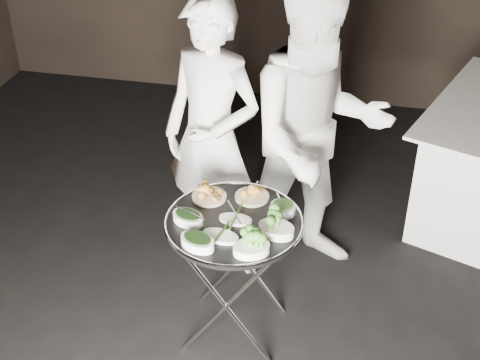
% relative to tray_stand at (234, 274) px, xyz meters
% --- Properties ---
extents(tray_stand, '(0.53, 0.45, 0.78)m').
position_rel_tray_stand_xyz_m(tray_stand, '(0.00, 0.00, 0.00)').
color(tray_stand, silver).
rests_on(tray_stand, floor).
extents(serving_tray, '(0.73, 0.73, 0.04)m').
position_rel_tray_stand_xyz_m(serving_tray, '(-0.00, -0.00, 0.35)').
color(serving_tray, black).
rests_on(serving_tray, tray_stand).
extents(potato_plate_a, '(0.19, 0.19, 0.07)m').
position_rel_tray_stand_xyz_m(potato_plate_a, '(-0.18, 0.17, 0.39)').
color(potato_plate_a, beige).
rests_on(potato_plate_a, serving_tray).
extents(potato_plate_b, '(0.19, 0.19, 0.07)m').
position_rel_tray_stand_xyz_m(potato_plate_b, '(0.05, 0.22, 0.39)').
color(potato_plate_b, beige).
rests_on(potato_plate_b, serving_tray).
extents(greens_bowl, '(0.14, 0.14, 0.08)m').
position_rel_tray_stand_xyz_m(greens_bowl, '(0.23, 0.12, 0.39)').
color(greens_bowl, silver).
rests_on(greens_bowl, serving_tray).
extents(asparagus_plate_a, '(0.18, 0.11, 0.04)m').
position_rel_tray_stand_xyz_m(asparagus_plate_a, '(0.01, 0.00, 0.37)').
color(asparagus_plate_a, silver).
rests_on(asparagus_plate_a, serving_tray).
extents(asparagus_plate_b, '(0.21, 0.14, 0.04)m').
position_rel_tray_stand_xyz_m(asparagus_plate_b, '(-0.03, -0.15, 0.37)').
color(asparagus_plate_b, silver).
rests_on(asparagus_plate_b, serving_tray).
extents(spinach_bowl_a, '(0.20, 0.17, 0.07)m').
position_rel_tray_stand_xyz_m(spinach_bowl_a, '(-0.23, -0.06, 0.39)').
color(spinach_bowl_a, silver).
rests_on(spinach_bowl_a, serving_tray).
extents(spinach_bowl_b, '(0.22, 0.18, 0.08)m').
position_rel_tray_stand_xyz_m(spinach_bowl_b, '(-0.13, -0.24, 0.39)').
color(spinach_bowl_b, silver).
rests_on(spinach_bowl_b, serving_tray).
extents(broccoli_bowl_a, '(0.21, 0.17, 0.08)m').
position_rel_tray_stand_xyz_m(broccoli_bowl_a, '(0.23, -0.06, 0.39)').
color(broccoli_bowl_a, silver).
rests_on(broccoli_bowl_a, serving_tray).
extents(broccoli_bowl_b, '(0.22, 0.19, 0.08)m').
position_rel_tray_stand_xyz_m(broccoli_bowl_b, '(0.14, -0.23, 0.39)').
color(broccoli_bowl_b, silver).
rests_on(broccoli_bowl_b, serving_tray).
extents(serving_utensils, '(0.59, 0.45, 0.01)m').
position_rel_tray_stand_xyz_m(serving_utensils, '(0.02, 0.07, 0.41)').
color(serving_utensils, silver).
rests_on(serving_utensils, serving_tray).
extents(waiter_left, '(0.74, 0.60, 1.76)m').
position_rel_tray_stand_xyz_m(waiter_left, '(-0.28, 0.66, 0.44)').
color(waiter_left, white).
rests_on(waiter_left, floor).
extents(waiter_right, '(1.13, 1.03, 1.89)m').
position_rel_tray_stand_xyz_m(waiter_right, '(0.33, 0.71, 0.51)').
color(waiter_right, white).
rests_on(waiter_right, floor).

